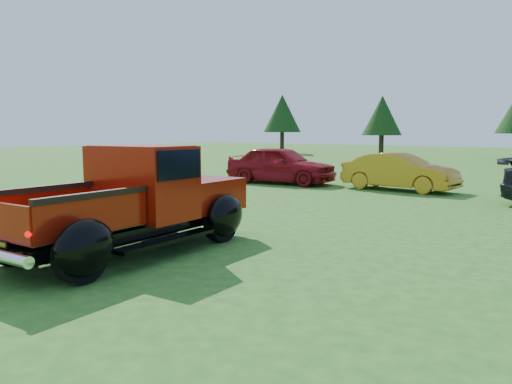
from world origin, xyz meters
The scene contains 6 objects.
ground centered at (0.00, 0.00, 0.00)m, with size 120.00×120.00×0.00m, color #265A19.
tree_far_west centered at (-22.00, 30.00, 3.52)m, with size 3.33×3.33×5.20m.
tree_west centered at (-12.00, 29.00, 3.11)m, with size 2.94×2.94×4.60m.
pickup_truck centered at (-2.05, -0.93, 0.81)m, with size 2.56×4.76×1.71m.
show_car_red centered at (-6.50, 8.92, 0.70)m, with size 1.66×4.13×1.41m, color maroon.
show_car_yellow centered at (-2.16, 9.63, 0.62)m, with size 1.30×3.74×1.23m, color #C47F1A.
Camera 1 is at (4.59, -6.06, 1.93)m, focal length 35.00 mm.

